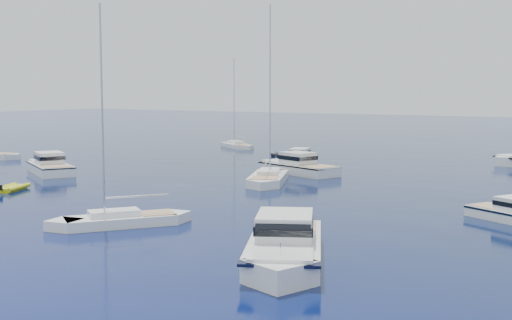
# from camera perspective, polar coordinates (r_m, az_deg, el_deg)

# --- Properties ---
(ground) EXTENTS (400.00, 400.00, 0.00)m
(ground) POSITION_cam_1_polar(r_m,az_deg,el_deg) (44.61, -20.14, -5.58)
(ground) COLOR navy
(ground) RESTS_ON ground
(motor_cruiser_right) EXTENTS (8.75, 12.37, 3.15)m
(motor_cruiser_right) POSITION_cam_1_polar(r_m,az_deg,el_deg) (34.22, 2.44, -8.67)
(motor_cruiser_right) COLOR silver
(motor_cruiser_right) RESTS_ON ground
(motor_cruiser_centre) EXTENTS (11.47, 6.73, 2.88)m
(motor_cruiser_centre) POSITION_cam_1_polar(r_m,az_deg,el_deg) (70.04, 3.45, -1.15)
(motor_cruiser_centre) COLOR silver
(motor_cruiser_centre) RESTS_ON ground
(motor_cruiser_far_l) EXTENTS (11.07, 8.10, 2.84)m
(motor_cruiser_far_l) POSITION_cam_1_polar(r_m,az_deg,el_deg) (73.66, -17.14, -1.05)
(motor_cruiser_far_l) COLOR white
(motor_cruiser_far_l) RESTS_ON ground
(motor_cruiser_horizon) EXTENTS (4.34, 8.85, 2.23)m
(motor_cruiser_horizon) POSITION_cam_1_polar(r_m,az_deg,el_deg) (80.28, 3.70, -0.24)
(motor_cruiser_horizon) COLOR white
(motor_cruiser_horizon) RESTS_ON ground
(sailboat_fore) EXTENTS (7.74, 9.55, 14.49)m
(sailboat_fore) POSITION_cam_1_polar(r_m,az_deg,el_deg) (43.97, -11.44, -5.49)
(sailboat_fore) COLOR white
(sailboat_fore) RESTS_ON ground
(sailboat_mid_r) EXTENTS (7.66, 11.99, 17.31)m
(sailboat_mid_r) POSITION_cam_1_polar(r_m,az_deg,el_deg) (63.16, 1.05, -1.91)
(sailboat_mid_r) COLOR white
(sailboat_mid_r) RESTS_ON ground
(sailboat_far_l) EXTENTS (9.37, 7.03, 13.93)m
(sailboat_far_l) POSITION_cam_1_polar(r_m,az_deg,el_deg) (101.16, -1.64, 1.04)
(sailboat_far_l) COLOR silver
(sailboat_far_l) RESTS_ON ground
(tender_yellow) EXTENTS (3.36, 4.20, 0.95)m
(tender_yellow) POSITION_cam_1_polar(r_m,az_deg,el_deg) (61.75, -20.02, -2.45)
(tender_yellow) COLOR #BFC80B
(tender_yellow) RESTS_ON ground
(tender_grey_near) EXTENTS (3.52, 2.69, 0.95)m
(tender_grey_near) POSITION_cam_1_polar(r_m,az_deg,el_deg) (38.78, 2.44, -6.92)
(tender_grey_near) COLOR black
(tender_grey_near) RESTS_ON ground
(tender_grey_far) EXTENTS (3.41, 2.09, 0.95)m
(tender_grey_far) POSITION_cam_1_polar(r_m,az_deg,el_deg) (87.34, 2.28, 0.27)
(tender_grey_far) COLOR black
(tender_grey_far) RESTS_ON ground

